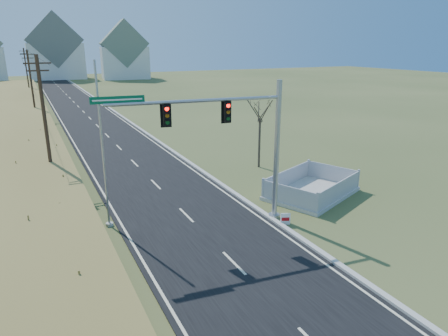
# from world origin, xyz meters

# --- Properties ---
(ground) EXTENTS (260.00, 260.00, 0.00)m
(ground) POSITION_xyz_m (0.00, 0.00, 0.00)
(ground) COLOR #435026
(ground) RESTS_ON ground
(road) EXTENTS (8.00, 180.00, 0.06)m
(road) POSITION_xyz_m (0.00, 50.00, 0.03)
(road) COLOR black
(road) RESTS_ON ground
(curb) EXTENTS (0.30, 180.00, 0.18)m
(curb) POSITION_xyz_m (4.15, 50.00, 0.09)
(curb) COLOR #B2AFA8
(curb) RESTS_ON ground
(utility_pole_near) EXTENTS (1.80, 0.26, 9.00)m
(utility_pole_near) POSITION_xyz_m (-6.50, 15.00, 4.68)
(utility_pole_near) COLOR #422D1E
(utility_pole_near) RESTS_ON ground
(utility_pole_mid) EXTENTS (1.80, 0.26, 9.00)m
(utility_pole_mid) POSITION_xyz_m (-6.50, 45.00, 4.68)
(utility_pole_mid) COLOR #422D1E
(utility_pole_mid) RESTS_ON ground
(utility_pole_far) EXTENTS (1.80, 0.26, 9.00)m
(utility_pole_far) POSITION_xyz_m (-6.50, 75.00, 4.68)
(utility_pole_far) COLOR #422D1E
(utility_pole_far) RESTS_ON ground
(condo_n) EXTENTS (15.27, 10.20, 18.54)m
(condo_n) POSITION_xyz_m (2.00, 112.00, 7.61)
(condo_n) COLOR white
(condo_n) RESTS_ON ground
(condo_ne) EXTENTS (14.12, 10.51, 16.52)m
(condo_ne) POSITION_xyz_m (20.00, 104.00, 6.84)
(condo_ne) COLOR white
(condo_ne) RESTS_ON ground
(traffic_signal_mast) EXTENTS (9.85, 1.44, 7.88)m
(traffic_signal_mast) POSITION_xyz_m (2.60, 1.73, 4.77)
(traffic_signal_mast) COLOR #9EA0A5
(traffic_signal_mast) RESTS_ON ground
(fence_enclosure) EXTENTS (7.22, 6.18, 1.39)m
(fence_enclosure) POSITION_xyz_m (8.76, 3.49, 0.28)
(fence_enclosure) COLOR #B7B5AD
(fence_enclosure) RESTS_ON ground
(open_sign) EXTENTS (0.52, 0.27, 0.68)m
(open_sign) POSITION_xyz_m (4.50, 0.40, 0.36)
(open_sign) COLOR white
(open_sign) RESTS_ON ground
(flagpole) EXTENTS (0.40, 0.40, 8.94)m
(flagpole) POSITION_xyz_m (-4.30, 4.66, 3.57)
(flagpole) COLOR #B7B5AD
(flagpole) RESTS_ON ground
(bare_tree) EXTENTS (2.25, 2.25, 5.96)m
(bare_tree) POSITION_xyz_m (8.93, 10.55, 4.80)
(bare_tree) COLOR #4C3F33
(bare_tree) RESTS_ON ground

